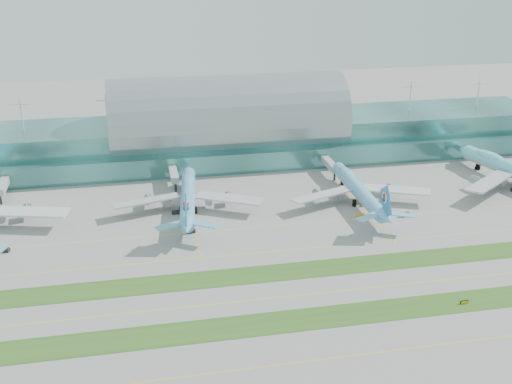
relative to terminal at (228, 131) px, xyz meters
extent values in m
plane|color=gray|center=(-0.01, -128.79, -14.23)|extent=(700.00, 700.00, 0.00)
cube|color=#3D7A75|center=(-0.01, 1.21, -4.23)|extent=(340.00, 42.00, 20.00)
cube|color=#3D7A75|center=(-0.01, -22.79, -9.23)|extent=(340.00, 8.00, 10.00)
ellipsoid|color=#9EA5A8|center=(-0.01, 1.21, 5.77)|extent=(340.00, 46.20, 16.17)
cylinder|color=white|center=(-0.01, 1.21, 13.77)|extent=(0.80, 0.80, 16.00)
cube|color=#B2B7B7|center=(-106.01, -33.79, -8.73)|extent=(3.50, 22.00, 3.00)
cylinder|color=black|center=(-106.01, -43.79, -12.23)|extent=(1.00, 1.00, 4.00)
cube|color=#B2B7B7|center=(-31.01, -33.79, -8.73)|extent=(3.50, 22.00, 3.00)
cylinder|color=black|center=(-31.01, -43.79, -12.23)|extent=(1.00, 1.00, 4.00)
cube|color=#B2B7B7|center=(43.99, -33.79, -8.73)|extent=(3.50, 22.00, 3.00)
cylinder|color=black|center=(43.99, -43.79, -12.23)|extent=(1.00, 1.00, 4.00)
cube|color=#B2B7B7|center=(118.99, -33.79, -8.73)|extent=(3.50, 22.00, 3.00)
cylinder|color=black|center=(118.99, -43.79, -12.23)|extent=(1.00, 1.00, 4.00)
cube|color=#2D591E|center=(-0.01, -156.79, -14.19)|extent=(420.00, 12.00, 0.08)
cube|color=#2D591E|center=(-0.01, -126.79, -14.19)|extent=(420.00, 12.00, 0.08)
cube|color=yellow|center=(-0.01, -176.79, -14.22)|extent=(420.00, 0.35, 0.01)
cube|color=yellow|center=(-0.01, -142.79, -14.22)|extent=(420.00, 0.35, 0.01)
cube|color=yellow|center=(-0.01, -110.79, -14.22)|extent=(420.00, 0.35, 0.01)
cube|color=yellow|center=(-0.01, -88.79, -14.22)|extent=(420.00, 0.35, 0.01)
cube|color=silver|center=(-91.65, -69.95, -7.97)|extent=(33.94, 16.66, 1.34)
cylinder|color=gray|center=(-97.25, -64.64, -10.28)|extent=(4.41, 6.43, 3.73)
cylinder|color=#62AFD8|center=(-27.53, -65.80, -8.41)|extent=(12.56, 59.40, 5.91)
ellipsoid|color=#62AFD8|center=(-25.66, -49.35, -6.79)|extent=(7.61, 18.49, 4.21)
cone|color=#62AFD8|center=(-23.93, -34.16, -8.41)|extent=(6.41, 5.41, 5.91)
cone|color=#62AFD8|center=(-31.31, -98.95, -7.27)|extent=(6.55, 9.16, 5.62)
cube|color=silver|center=(-44.80, -65.75, -8.79)|extent=(29.48, 14.57, 1.16)
cylinder|color=#96989E|center=(-39.95, -61.12, -10.79)|extent=(3.81, 5.58, 3.24)
cube|color=silver|center=(-10.69, -69.63, -8.79)|extent=(28.56, 19.96, 1.16)
cylinder|color=#96989E|center=(-14.38, -64.03, -10.79)|extent=(3.81, 5.58, 3.24)
cube|color=teal|center=(-31.09, -97.06, -1.26)|extent=(1.99, 12.52, 13.74)
cylinder|color=silver|center=(-30.98, -96.11, 0.17)|extent=(1.37, 4.64, 4.58)
cylinder|color=black|center=(-24.99, -43.48, -12.80)|extent=(1.72, 1.72, 2.86)
cylinder|color=black|center=(-30.80, -69.26, -12.80)|extent=(1.72, 1.72, 2.86)
cylinder|color=black|center=(-25.12, -69.91, -12.80)|extent=(1.72, 1.72, 2.86)
cylinder|color=#6ABBEA|center=(45.36, -72.15, -8.48)|extent=(6.92, 58.51, 5.84)
ellipsoid|color=#6ABBEA|center=(45.67, -55.80, -6.87)|extent=(5.88, 17.86, 4.16)
cone|color=#6ABBEA|center=(45.95, -40.69, -8.48)|extent=(5.93, 4.82, 5.84)
cone|color=#6ABBEA|center=(44.75, -105.12, -7.35)|extent=(5.71, 8.58, 5.55)
cube|color=silver|center=(28.37, -73.72, -8.86)|extent=(28.93, 16.73, 1.15)
cylinder|color=gray|center=(32.71, -68.71, -10.84)|extent=(3.30, 5.24, 3.20)
cube|color=silver|center=(62.28, -74.35, -8.86)|extent=(28.79, 17.60, 1.15)
cylinder|color=gray|center=(58.14, -69.18, -10.84)|extent=(3.30, 5.24, 3.20)
cube|color=blue|center=(44.79, -103.24, -1.41)|extent=(0.79, 12.39, 13.58)
cylinder|color=white|center=(44.81, -102.29, 0.00)|extent=(0.93, 4.54, 4.52)
cylinder|color=black|center=(45.77, -49.96, -12.81)|extent=(1.70, 1.70, 2.83)
cylinder|color=black|center=(42.47, -75.87, -12.81)|extent=(1.70, 1.70, 2.83)
cylinder|color=black|center=(48.12, -75.97, -12.81)|extent=(1.70, 1.70, 2.83)
ellipsoid|color=#6ADBEA|center=(119.90, -49.95, -5.53)|extent=(11.30, 21.95, 4.92)
cone|color=#6ADBEA|center=(115.72, -32.58, -7.43)|extent=(8.02, 7.03, 6.91)
cube|color=silver|center=(105.46, -75.61, -7.88)|extent=(32.07, 26.26, 1.36)
cylinder|color=gray|center=(108.93, -68.59, -10.22)|extent=(5.12, 6.84, 3.79)
cylinder|color=black|center=(118.28, -43.23, -12.56)|extent=(2.01, 2.01, 3.34)
cube|color=black|center=(-97.16, -91.61, -13.46)|extent=(3.64, 2.68, 1.53)
cube|color=black|center=(-29.01, -88.98, -13.51)|extent=(3.83, 2.30, 1.43)
cube|color=black|center=(-33.00, -69.10, -13.50)|extent=(3.62, 2.07, 1.45)
cube|color=orange|center=(40.94, -87.92, -13.54)|extent=(3.79, 2.44, 1.37)
cube|color=black|center=(59.43, -90.29, -13.48)|extent=(4.15, 2.41, 1.49)
cube|color=black|center=(49.48, -158.00, -13.64)|extent=(2.76, 0.31, 1.17)
cube|color=gold|center=(49.48, -158.19, -13.64)|extent=(2.33, 0.08, 0.85)
cylinder|color=black|center=(48.52, -158.01, -13.96)|extent=(0.13, 0.13, 0.53)
cylinder|color=black|center=(50.43, -157.98, -13.96)|extent=(0.13, 0.13, 0.53)
camera|label=1|loc=(-48.85, -315.50, 91.82)|focal=45.00mm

